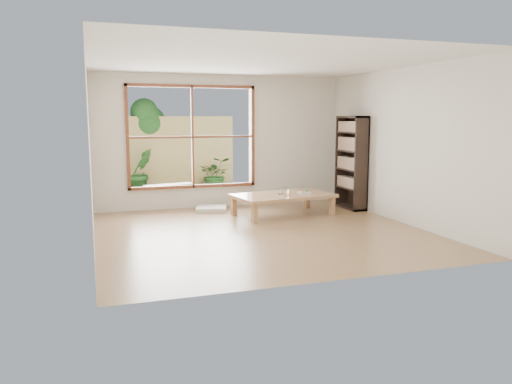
# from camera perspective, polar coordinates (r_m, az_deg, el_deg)

# --- Properties ---
(ground) EXTENTS (5.00, 5.00, 0.00)m
(ground) POSITION_cam_1_polar(r_m,az_deg,el_deg) (7.85, 0.64, -4.56)
(ground) COLOR #936C49
(ground) RESTS_ON ground
(low_table) EXTENTS (1.92, 1.27, 0.39)m
(low_table) POSITION_cam_1_polar(r_m,az_deg,el_deg) (9.13, 3.10, -0.53)
(low_table) COLOR tan
(low_table) RESTS_ON ground
(floor_cushion) EXTENTS (0.69, 0.69, 0.08)m
(floor_cushion) POSITION_cam_1_polar(r_m,az_deg,el_deg) (9.63, -5.14, -1.89)
(floor_cushion) COLOR beige
(floor_cushion) RESTS_ON ground
(bookshelf) EXTENTS (0.29, 0.81, 1.80)m
(bookshelf) POSITION_cam_1_polar(r_m,az_deg,el_deg) (9.93, 10.84, 3.32)
(bookshelf) COLOR black
(bookshelf) RESTS_ON ground
(glass_tall) EXTENTS (0.08, 0.08, 0.15)m
(glass_tall) POSITION_cam_1_polar(r_m,az_deg,el_deg) (8.95, 3.50, 0.07)
(glass_tall) COLOR silver
(glass_tall) RESTS_ON low_table
(glass_mid) EXTENTS (0.08, 0.08, 0.11)m
(glass_mid) POSITION_cam_1_polar(r_m,az_deg,el_deg) (9.16, 3.14, 0.16)
(glass_mid) COLOR silver
(glass_mid) RESTS_ON low_table
(glass_short) EXTENTS (0.07, 0.07, 0.09)m
(glass_short) POSITION_cam_1_polar(r_m,az_deg,el_deg) (9.16, 2.65, 0.09)
(glass_short) COLOR silver
(glass_short) RESTS_ON low_table
(glass_small) EXTENTS (0.07, 0.07, 0.08)m
(glass_small) POSITION_cam_1_polar(r_m,az_deg,el_deg) (9.08, 2.73, -0.01)
(glass_small) COLOR silver
(glass_small) RESTS_ON low_table
(food_tray) EXTENTS (0.30, 0.25, 0.08)m
(food_tray) POSITION_cam_1_polar(r_m,az_deg,el_deg) (9.27, 5.56, -0.01)
(food_tray) COLOR white
(food_tray) RESTS_ON low_table
(deck) EXTENTS (2.80, 2.00, 0.05)m
(deck) POSITION_cam_1_polar(r_m,az_deg,el_deg) (11.10, -8.28, -0.78)
(deck) COLOR #322A24
(deck) RESTS_ON ground
(garden_bench) EXTENTS (1.11, 0.57, 0.34)m
(garden_bench) POSITION_cam_1_polar(r_m,az_deg,el_deg) (10.80, -9.89, 0.55)
(garden_bench) COLOR black
(garden_bench) RESTS_ON deck
(bamboo_fence) EXTENTS (2.80, 0.06, 1.80)m
(bamboo_fence) POSITION_cam_1_polar(r_m,az_deg,el_deg) (11.97, -9.21, 4.21)
(bamboo_fence) COLOR tan
(bamboo_fence) RESTS_ON ground
(shrub_right) EXTENTS (0.84, 0.76, 0.82)m
(shrub_right) POSITION_cam_1_polar(r_m,az_deg,el_deg) (11.88, -4.64, 2.02)
(shrub_right) COLOR #275D22
(shrub_right) RESTS_ON deck
(shrub_left) EXTENTS (0.73, 0.67, 1.06)m
(shrub_left) POSITION_cam_1_polar(r_m,az_deg,el_deg) (11.49, -13.07, 2.20)
(shrub_left) COLOR #275D22
(shrub_left) RESTS_ON deck
(garden_tree) EXTENTS (1.04, 0.85, 2.22)m
(garden_tree) POSITION_cam_1_polar(r_m,az_deg,el_deg) (12.15, -12.70, 7.60)
(garden_tree) COLOR #4C3D2D
(garden_tree) RESTS_ON ground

